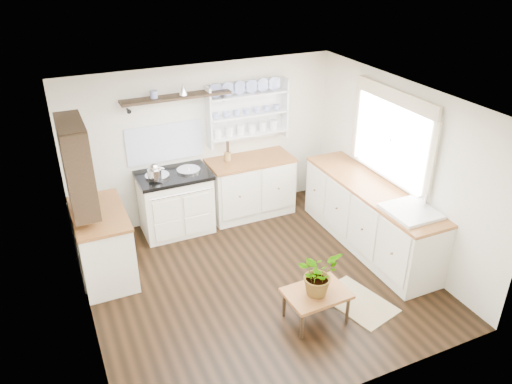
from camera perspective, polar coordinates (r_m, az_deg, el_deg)
floor at (r=6.36m, az=0.27°, el=-9.93°), size 4.00×3.80×0.01m
wall_back at (r=7.35m, az=-5.92°, el=5.63°), size 4.00×0.02×2.30m
wall_right at (r=6.73m, az=15.97°, el=2.59°), size 0.02×3.80×2.30m
wall_left at (r=5.33m, az=-19.71°, el=-4.90°), size 0.02×3.80×2.30m
ceiling at (r=5.29m, az=0.32°, el=10.29°), size 4.00×3.80×0.01m
window at (r=6.65m, az=15.28°, el=6.26°), size 0.08×1.55×1.22m
aga_cooker at (r=7.20m, az=-9.18°, el=-1.12°), size 1.01×0.70×0.93m
back_cabinets at (r=7.57m, az=-0.64°, el=0.73°), size 1.27×0.63×0.90m
right_cabinets at (r=6.94m, az=12.81°, el=-2.67°), size 0.62×2.43×0.90m
belfast_sink at (r=6.28m, az=17.12°, el=-3.07°), size 0.55×0.60×0.45m
left_cabinets at (r=6.47m, az=-17.07°, el=-5.62°), size 0.62×1.13×0.90m
plate_rack at (r=7.39m, az=-1.16°, el=9.26°), size 1.20×0.22×0.90m
high_shelf at (r=6.88m, az=-9.09°, el=10.61°), size 1.50×0.29×0.16m
left_shelving at (r=5.97m, az=-19.80°, el=2.95°), size 0.28×0.80×1.05m
kettle at (r=6.78m, az=-11.53°, el=2.32°), size 0.19×0.19×0.23m
utensil_crock at (r=7.31m, az=-3.26°, el=4.08°), size 0.10×0.10×0.12m
center_table at (r=5.63m, az=6.92°, el=-11.64°), size 0.70×0.51×0.37m
potted_plant at (r=5.45m, az=7.09°, el=-9.22°), size 0.56×0.53×0.50m
floor_rug at (r=6.12m, az=11.54°, el=-12.22°), size 0.74×0.96×0.02m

